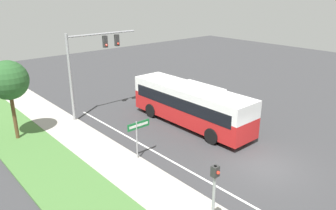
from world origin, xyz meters
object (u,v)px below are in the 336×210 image
object	(u,v)px
signal_gantry	(90,58)
pedestrian_signal	(214,191)
bus	(191,103)
street_sign	(138,132)

from	to	relation	value
signal_gantry	pedestrian_signal	bearing A→B (deg)	-102.14
bus	street_sign	bearing A→B (deg)	-164.23
signal_gantry	pedestrian_signal	xyz separation A→B (m)	(-3.32, -15.44, -2.47)
bus	street_sign	distance (m)	6.29
bus	pedestrian_signal	bearing A→B (deg)	-130.70
bus	pedestrian_signal	distance (m)	11.90
pedestrian_signal	bus	bearing A→B (deg)	49.30
street_sign	signal_gantry	bearing A→B (deg)	78.72
bus	pedestrian_signal	size ratio (longest dim) A/B	3.07
signal_gantry	street_sign	size ratio (longest dim) A/B	2.70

